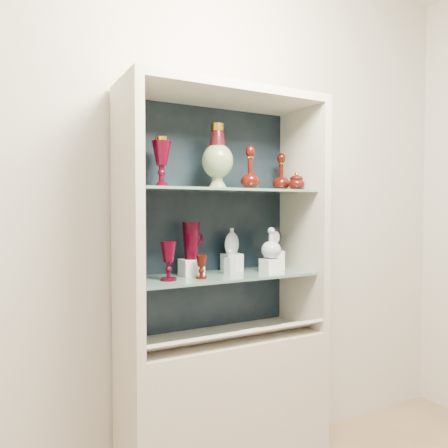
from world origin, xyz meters
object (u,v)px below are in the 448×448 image
pedestal_lamp_left (134,157)px  lidded_bowl (296,181)px  flat_flask (232,240)px  pedestal_lamp_right (162,163)px  ruby_decanter_b (281,171)px  ruby_pitcher (191,241)px  clear_round_decanter (271,244)px  ruby_goblet_small (201,267)px  enamel_urn (218,156)px  ruby_goblet_tall (169,261)px  cobalt_goblet (136,263)px  cameo_medallion (274,239)px  clear_square_bottle (230,262)px  ruby_decanter_a (250,165)px

pedestal_lamp_left → lidded_bowl: bearing=-3.6°
lidded_bowl → flat_flask: bearing=155.8°
pedestal_lamp_right → lidded_bowl: pedestal_lamp_right is taller
ruby_decanter_b → lidded_bowl: 0.13m
ruby_pitcher → clear_round_decanter: size_ratio=1.18×
pedestal_lamp_left → lidded_bowl: 0.86m
ruby_decanter_b → ruby_goblet_small: 0.73m
lidded_bowl → ruby_goblet_small: (-0.56, -0.01, -0.41)m
enamel_urn → ruby_goblet_tall: (-0.27, -0.04, -0.49)m
ruby_goblet_small → ruby_decanter_b: bearing=12.4°
ruby_pitcher → clear_round_decanter: ruby_pitcher is taller
cobalt_goblet → cameo_medallion: size_ratio=1.28×
cobalt_goblet → clear_square_bottle: cobalt_goblet is taller
cobalt_goblet → ruby_goblet_small: (0.30, -0.04, -0.03)m
flat_flask → cameo_medallion: size_ratio=1.06×
clear_round_decanter → ruby_pitcher: bearing=166.2°
ruby_decanter_b → ruby_goblet_small: size_ratio=2.00×
lidded_bowl → cameo_medallion: 0.32m
cobalt_goblet → enamel_urn: bearing=2.6°
pedestal_lamp_left → ruby_decanter_b: bearing=3.8°
ruby_decanter_b → pedestal_lamp_right: bearing=-177.9°
pedestal_lamp_left → ruby_pitcher: size_ratio=1.49×
ruby_goblet_small → ruby_pitcher: (-0.01, 0.10, 0.12)m
clear_round_decanter → cameo_medallion: cameo_medallion is taller
cobalt_goblet → ruby_pitcher: bearing=11.5°
pedestal_lamp_right → cobalt_goblet: bearing=-159.6°
ruby_decanter_a → clear_square_bottle: ruby_decanter_a is taller
ruby_pitcher → flat_flask: (0.25, 0.05, -0.01)m
pedestal_lamp_right → cobalt_goblet: (-0.14, -0.05, -0.45)m
ruby_goblet_tall → clear_round_decanter: (0.55, -0.02, 0.06)m
clear_round_decanter → cameo_medallion: (0.08, 0.08, 0.02)m
ruby_goblet_small → cameo_medallion: (0.47, 0.08, 0.11)m
enamel_urn → lidded_bowl: size_ratio=3.26×
cameo_medallion → ruby_decanter_a: bearing=-178.9°
enamel_urn → ruby_goblet_tall: bearing=-171.8°
ruby_pitcher → flat_flask: 0.26m
pedestal_lamp_right → enamel_urn: (0.27, -0.03, 0.04)m
flat_flask → cameo_medallion: (0.22, -0.07, 0.01)m
ruby_decanter_a → flat_flask: bearing=103.3°
enamel_urn → cobalt_goblet: size_ratio=1.88×
ruby_pitcher → cameo_medallion: 0.48m
cobalt_goblet → flat_flask: 0.56m
ruby_decanter_b → ruby_pitcher: bearing=-178.1°
lidded_bowl → ruby_decanter_a: bearing=178.2°
pedestal_lamp_right → ruby_goblet_tall: size_ratio=1.32×
cameo_medallion → flat_flask: bearing=145.9°
cobalt_goblet → ruby_goblet_small: bearing=-7.8°
ruby_goblet_tall → pedestal_lamp_right: bearing=93.3°
ruby_decanter_b → ruby_goblet_small: ruby_decanter_b is taller
ruby_decanter_a → ruby_goblet_small: 0.56m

